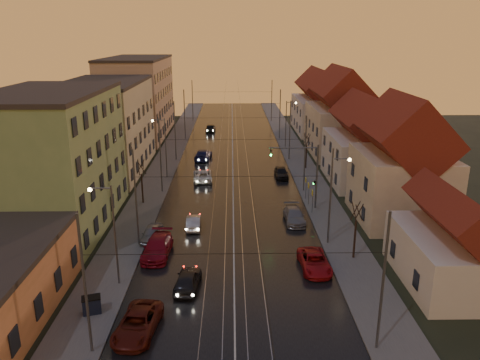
{
  "coord_description": "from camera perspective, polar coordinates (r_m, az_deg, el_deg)",
  "views": [
    {
      "loc": [
        -0.13,
        -29.92,
        18.32
      ],
      "look_at": [
        0.74,
        18.3,
        3.28
      ],
      "focal_mm": 35.0,
      "sensor_mm": 36.0,
      "label": 1
    }
  ],
  "objects": [
    {
      "name": "catenary_pole_l_2",
      "position": [
        56.3,
        -9.67,
        2.86
      ],
      "size": [
        0.16,
        0.16,
        9.0
      ],
      "primitive_type": "cylinder",
      "color": "#595B60",
      "rests_on": "ground"
    },
    {
      "name": "driving_car_2",
      "position": [
        61.24,
        -4.58,
        0.56
      ],
      "size": [
        2.72,
        5.27,
        1.42
      ],
      "primitive_type": "imported",
      "rotation": [
        0.0,
        0.0,
        3.21
      ],
      "color": "silver",
      "rests_on": "ground"
    },
    {
      "name": "street_lamp_1",
      "position": [
        43.12,
        11.39,
        -1.18
      ],
      "size": [
        1.75,
        0.32,
        8.0
      ],
      "color": "#595B60",
      "rests_on": "ground"
    },
    {
      "name": "catenary_pole_r_1",
      "position": [
        42.21,
        10.97,
        -2.12
      ],
      "size": [
        0.16,
        0.16,
        9.0
      ],
      "primitive_type": "cylinder",
      "color": "#595B60",
      "rests_on": "ground"
    },
    {
      "name": "bare_tree_2",
      "position": [
        66.69,
        8.1,
        3.41
      ],
      "size": [
        1.09,
        1.09,
        5.11
      ],
      "color": "black",
      "rests_on": "ground"
    },
    {
      "name": "sidewalk_left",
      "position": [
        72.93,
        -8.79,
        2.63
      ],
      "size": [
        4.0,
        120.0,
        0.15
      ],
      "primitive_type": "cube",
      "color": "#4C4C4C",
      "rests_on": "ground"
    },
    {
      "name": "driving_car_4",
      "position": [
        92.56,
        -3.61,
        6.35
      ],
      "size": [
        1.91,
        4.53,
        1.53
      ],
      "primitive_type": "imported",
      "rotation": [
        0.0,
        0.0,
        3.12
      ],
      "color": "black",
      "rests_on": "ground"
    },
    {
      "name": "catenary_pole_r_5",
      "position": [
        103.22,
        3.88,
        9.59
      ],
      "size": [
        0.16,
        0.16,
        9.0
      ],
      "primitive_type": "cylinder",
      "color": "#595B60",
      "rests_on": "ground"
    },
    {
      "name": "parked_right_2",
      "position": [
        62.58,
        5.05,
        0.91
      ],
      "size": [
        1.71,
        4.16,
        1.41
      ],
      "primitive_type": "imported",
      "rotation": [
        0.0,
        0.0,
        0.01
      ],
      "color": "black",
      "rests_on": "ground"
    },
    {
      "name": "house_right_4",
      "position": [
        93.47,
        9.66,
        8.92
      ],
      "size": [
        9.18,
        16.32,
        10.0
      ],
      "color": "beige",
      "rests_on": "ground"
    },
    {
      "name": "tram_rail_0",
      "position": [
        72.3,
        -2.64,
        2.67
      ],
      "size": [
        0.06,
        120.0,
        0.03
      ],
      "primitive_type": "cube",
      "color": "gray",
      "rests_on": "road"
    },
    {
      "name": "apartment_left_2",
      "position": [
        67.37,
        -16.05,
        6.11
      ],
      "size": [
        10.0,
        20.0,
        12.0
      ],
      "primitive_type": "cube",
      "color": "tan",
      "rests_on": "ground"
    },
    {
      "name": "driving_car_0",
      "position": [
        36.05,
        -6.4,
        -12.01
      ],
      "size": [
        2.07,
        4.4,
        1.45
      ],
      "primitive_type": "imported",
      "rotation": [
        0.0,
        0.0,
        3.06
      ],
      "color": "black",
      "rests_on": "ground"
    },
    {
      "name": "driving_car_1",
      "position": [
        46.49,
        -5.69,
        -5.12
      ],
      "size": [
        1.5,
        3.92,
        1.28
      ],
      "primitive_type": "imported",
      "rotation": [
        0.0,
        0.0,
        3.18
      ],
      "color": "#A6A6AB",
      "rests_on": "ground"
    },
    {
      "name": "driving_car_3",
      "position": [
        71.6,
        -4.5,
        3.09
      ],
      "size": [
        2.75,
        5.57,
        1.56
      ],
      "primitive_type": "imported",
      "rotation": [
        0.0,
        0.0,
        3.03
      ],
      "color": "#161944",
      "rests_on": "ground"
    },
    {
      "name": "tram_rail_2",
      "position": [
        72.27,
        -0.29,
        2.68
      ],
      "size": [
        0.06,
        120.0,
        0.03
      ],
      "primitive_type": "cube",
      "color": "gray",
      "rests_on": "road"
    },
    {
      "name": "traffic_light_mast",
      "position": [
        50.5,
        8.26,
        1.37
      ],
      "size": [
        5.3,
        0.32,
        7.2
      ],
      "color": "#595B60",
      "rests_on": "ground"
    },
    {
      "name": "street_lamp_2",
      "position": [
        62.06,
        -9.35,
        4.59
      ],
      "size": [
        1.75,
        0.32,
        8.0
      ],
      "color": "#595B60",
      "rests_on": "ground"
    },
    {
      "name": "catenary_pole_l_3",
      "position": [
        70.8,
        -7.93,
        5.9
      ],
      "size": [
        0.16,
        0.16,
        9.0
      ],
      "primitive_type": "cylinder",
      "color": "#595B60",
      "rests_on": "ground"
    },
    {
      "name": "parked_left_3",
      "position": [
        44.38,
        -10.71,
        -6.43
      ],
      "size": [
        1.87,
        4.06,
        1.35
      ],
      "primitive_type": "imported",
      "rotation": [
        0.0,
        0.0,
        -0.07
      ],
      "color": "gray",
      "rests_on": "ground"
    },
    {
      "name": "catenary_pole_r_0",
      "position": [
        28.97,
        17.02,
        -12.0
      ],
      "size": [
        0.16,
        0.16,
        9.0
      ],
      "primitive_type": "cylinder",
      "color": "#595B60",
      "rests_on": "ground"
    },
    {
      "name": "parked_left_2",
      "position": [
        41.35,
        -10.04,
        -8.06
      ],
      "size": [
        2.39,
        5.45,
        1.56
      ],
      "primitive_type": "imported",
      "rotation": [
        0.0,
        0.0,
        -0.04
      ],
      "color": "maroon",
      "rests_on": "ground"
    },
    {
      "name": "catenary_pole_r_2",
      "position": [
        56.34,
        7.92,
        2.96
      ],
      "size": [
        0.16,
        0.16,
        9.0
      ],
      "primitive_type": "cylinder",
      "color": "#595B60",
      "rests_on": "ground"
    },
    {
      "name": "catenary_pole_l_4",
      "position": [
        85.47,
        -6.77,
        7.9
      ],
      "size": [
        0.16,
        0.16,
        9.0
      ],
      "primitive_type": "cylinder",
      "color": "#595B60",
      "rests_on": "ground"
    },
    {
      "name": "bare_tree_0",
      "position": [
        53.33,
        -11.87,
        -0.33
      ],
      "size": [
        1.09,
        1.09,
        5.11
      ],
      "color": "black",
      "rests_on": "ground"
    },
    {
      "name": "catenary_pole_l_5",
      "position": [
        103.2,
        -5.81,
        9.54
      ],
      "size": [
        0.16,
        0.16,
        9.0
      ],
      "primitive_type": "cylinder",
      "color": "#595B60",
      "rests_on": "ground"
    },
    {
      "name": "house_right_0",
      "position": [
        39.36,
        25.09,
        -7.45
      ],
      "size": [
        8.16,
        10.2,
        5.8
      ],
      "color": "beige",
      "rests_on": "ground"
    },
    {
      "name": "dumpster",
      "position": [
        34.43,
        -17.62,
        -14.36
      ],
      "size": [
        1.38,
        1.11,
        1.1
      ],
      "primitive_type": "cube",
      "rotation": [
        0.0,
        0.0,
        0.29
      ],
      "color": "black",
      "rests_on": "sidewalk_left"
    },
    {
      "name": "apartment_left_3",
      "position": [
        90.33,
        -12.29,
        9.73
      ],
      "size": [
        10.0,
        24.0,
        14.0
      ],
      "primitive_type": "cube",
      "color": "tan",
      "rests_on": "ground"
    },
    {
      "name": "parked_left_1",
      "position": [
        31.85,
        -12.38,
        -16.72
      ],
      "size": [
        2.91,
        5.29,
        1.41
      ],
      "primitive_type": "imported",
      "rotation": [
        0.0,
        0.0,
        -0.12
      ],
      "color": "#4E140D",
      "rests_on": "ground"
    },
    {
      "name": "apartment_left_1",
      "position": [
        48.69,
        -21.92,
        2.0
      ],
      "size": [
        10.0,
        18.0,
        13.0
      ],
      "primitive_type": "cube",
      "color": "#658655",
      "rests_on": "ground"
    },
    {
      "name": "catenary_pole_l_0",
      "position": [
        28.89,
        -18.38,
        -12.22
      ],
      "size": [
        0.16,
        0.16,
        9.0
      ],
      "primitive_type": "cylinder",
      "color": "#595B60",
      "rests_on": "ground"
    },
    {
      "name": "ground",
      "position": [
        35.08,
        -0.69,
        -14.16
      ],
      "size": [
        160.0,
        160.0,
        0.0
      ],
      "primitive_type": "plane",
      "color": "black",
      "rests_on": "ground"
    },
    {
      "name": "house_right_2",
      "position": [
        61.93,
        15.09,
        3.96
      ],
      "size": [
        9.18,
        12.24,
        9.2
      ],
      "color": "beige",
      "rests_on": "ground"
    },
    {
      "name": "road",
      "position": [
        72.27,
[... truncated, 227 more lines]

